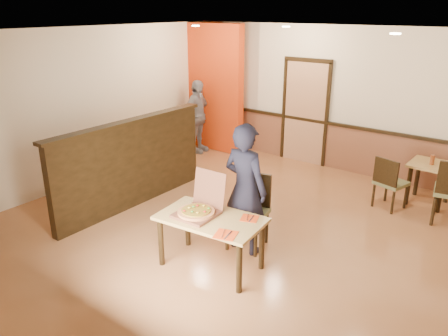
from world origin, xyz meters
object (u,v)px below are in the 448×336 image
at_px(main_table, 211,225).
at_px(passerby, 197,117).
at_px(pizza_box, 199,209).
at_px(condiment, 432,160).
at_px(side_chair_left, 389,181).
at_px(side_table, 430,173).
at_px(diner, 245,189).
at_px(diner_chair, 250,208).

xyz_separation_m(main_table, passerby, (-3.18, 3.47, 0.23)).
bearing_deg(pizza_box, condiment, 60.70).
relative_size(main_table, condiment, 8.34).
bearing_deg(main_table, pizza_box, 179.60).
xyz_separation_m(main_table, side_chair_left, (1.21, 3.07, -0.11)).
bearing_deg(main_table, side_table, 59.25).
distance_m(diner, pizza_box, 0.69).
bearing_deg(passerby, side_table, -93.22).
xyz_separation_m(diner_chair, side_table, (1.62, 2.91, -0.02)).
xyz_separation_m(side_chair_left, passerby, (-4.39, 0.40, 0.33)).
bearing_deg(passerby, diner, -136.88).
bearing_deg(diner, diner_chair, -78.10).
height_order(passerby, pizza_box, passerby).
distance_m(side_chair_left, diner, 2.73).
xyz_separation_m(diner_chair, pizza_box, (-0.24, -0.78, 0.20)).
height_order(side_chair_left, passerby, passerby).
bearing_deg(side_chair_left, side_table, -111.78).
xyz_separation_m(side_table, diner, (-1.59, -3.07, 0.35)).
height_order(main_table, pizza_box, pizza_box).
bearing_deg(passerby, main_table, -143.18).
bearing_deg(side_table, diner, -117.47).
bearing_deg(side_chair_left, pizza_box, 81.37).
height_order(side_table, diner, diner).
height_order(side_table, passerby, passerby).
bearing_deg(diner_chair, main_table, -106.07).
bearing_deg(side_table, condiment, -87.04).
bearing_deg(diner, main_table, 85.29).
bearing_deg(side_table, diner_chair, -119.04).
xyz_separation_m(pizza_box, condiment, (1.86, 3.65, 0.03)).
distance_m(main_table, side_chair_left, 3.30).
height_order(side_chair_left, condiment, side_chair_left).
bearing_deg(side_table, side_chair_left, -127.34).
bearing_deg(side_table, pizza_box, -116.62).
relative_size(side_table, pizza_box, 1.22).
relative_size(main_table, passerby, 0.84).
bearing_deg(diner, side_table, -114.39).
distance_m(passerby, pizza_box, 4.60).
xyz_separation_m(side_chair_left, diner, (-1.13, -2.45, 0.40)).
distance_m(passerby, condiment, 4.87).
bearing_deg(condiment, side_chair_left, -130.00).
relative_size(diner, passerby, 1.09).
relative_size(side_chair_left, side_table, 1.25).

